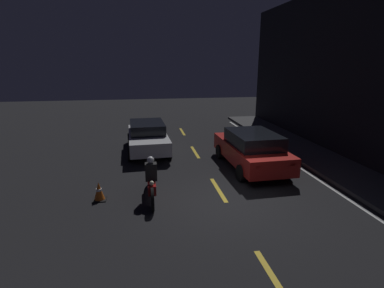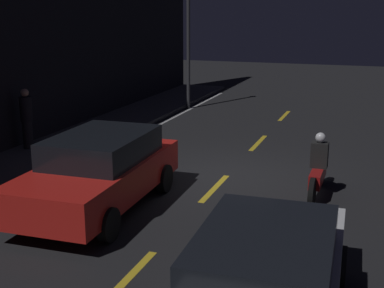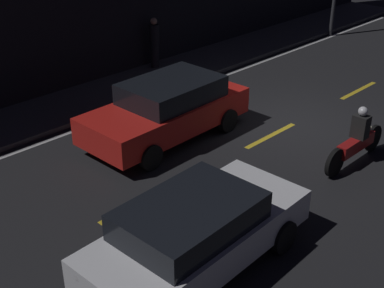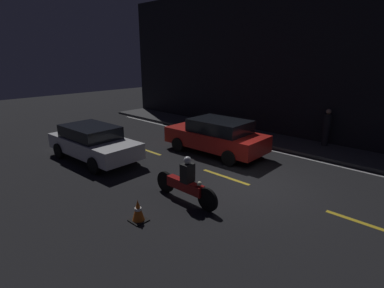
{
  "view_description": "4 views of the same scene",
  "coord_description": "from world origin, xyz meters",
  "px_view_note": "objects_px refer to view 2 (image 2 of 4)",
  "views": [
    {
      "loc": [
        8.15,
        -2.46,
        4.18
      ],
      "look_at": [
        -3.09,
        -0.56,
        1.08
      ],
      "focal_mm": 28.0,
      "sensor_mm": 36.0,
      "label": 1
    },
    {
      "loc": [
        -12.07,
        -3.39,
        3.99
      ],
      "look_at": [
        -2.1,
        0.16,
        1.3
      ],
      "focal_mm": 50.0,
      "sensor_mm": 36.0,
      "label": 2
    },
    {
      "loc": [
        -11.3,
        -7.36,
        6.24
      ],
      "look_at": [
        -3.79,
        0.13,
        0.73
      ],
      "focal_mm": 50.0,
      "sensor_mm": 36.0,
      "label": 3
    },
    {
      "loc": [
        4.89,
        -7.94,
        4.14
      ],
      "look_at": [
        -2.48,
        -0.16,
        0.95
      ],
      "focal_mm": 28.0,
      "sensor_mm": 36.0,
      "label": 4
    }
  ],
  "objects_px": {
    "sedan_white": "(266,275)",
    "motorcycle": "(318,171)",
    "taxi_red": "(99,170)",
    "street_lamp": "(188,28)",
    "pedestrian": "(27,118)"
  },
  "relations": [
    {
      "from": "sedan_white",
      "to": "motorcycle",
      "type": "distance_m",
      "value": 5.29
    },
    {
      "from": "taxi_red",
      "to": "motorcycle",
      "type": "relative_size",
      "value": 1.87
    },
    {
      "from": "street_lamp",
      "to": "sedan_white",
      "type": "bearing_deg",
      "value": -156.47
    },
    {
      "from": "sedan_white",
      "to": "taxi_red",
      "type": "relative_size",
      "value": 0.97
    },
    {
      "from": "pedestrian",
      "to": "street_lamp",
      "type": "relative_size",
      "value": 0.29
    },
    {
      "from": "taxi_red",
      "to": "motorcycle",
      "type": "distance_m",
      "value": 4.66
    },
    {
      "from": "taxi_red",
      "to": "street_lamp",
      "type": "bearing_deg",
      "value": -170.9
    },
    {
      "from": "motorcycle",
      "to": "pedestrian",
      "type": "distance_m",
      "value": 8.24
    },
    {
      "from": "taxi_red",
      "to": "street_lamp",
      "type": "distance_m",
      "value": 11.62
    },
    {
      "from": "sedan_white",
      "to": "taxi_red",
      "type": "bearing_deg",
      "value": 50.34
    },
    {
      "from": "sedan_white",
      "to": "motorcycle",
      "type": "relative_size",
      "value": 1.81
    },
    {
      "from": "sedan_white",
      "to": "motorcycle",
      "type": "xyz_separation_m",
      "value": [
        5.29,
        -0.03,
        -0.18
      ]
    },
    {
      "from": "sedan_white",
      "to": "pedestrian",
      "type": "bearing_deg",
      "value": 50.05
    },
    {
      "from": "sedan_white",
      "to": "street_lamp",
      "type": "xyz_separation_m",
      "value": [
        14.28,
        6.22,
        2.48
      ]
    },
    {
      "from": "motorcycle",
      "to": "sedan_white",
      "type": "bearing_deg",
      "value": -179.99
    }
  ]
}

